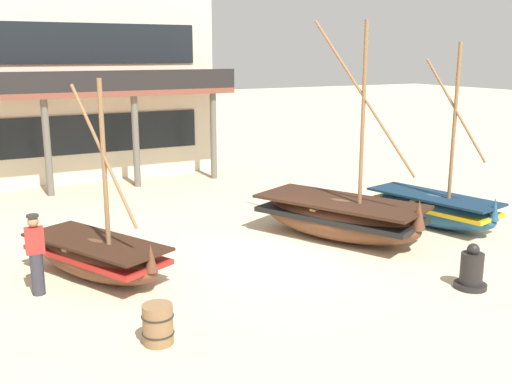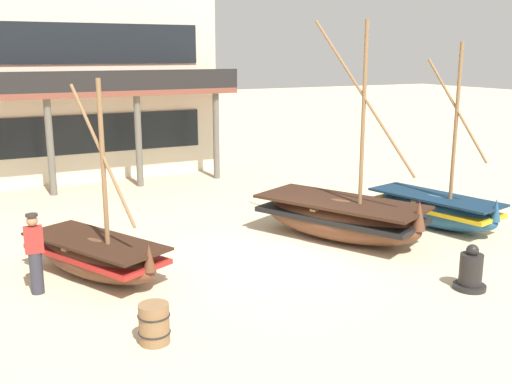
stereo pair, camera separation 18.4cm
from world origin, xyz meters
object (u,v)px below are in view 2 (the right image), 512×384
at_px(fisherman_by_hull, 35,255).
at_px(wooden_barrel, 154,324).
at_px(fishing_boat_far_right, 435,209).
at_px(capstan_winch, 471,272).
at_px(fishing_boat_centre_large, 341,217).
at_px(fishing_boat_near_left, 96,255).
at_px(harbor_building_main, 63,45).

bearing_deg(fisherman_by_hull, wooden_barrel, -65.40).
height_order(fishing_boat_far_right, fisherman_by_hull, fishing_boat_far_right).
xyz_separation_m(fisherman_by_hull, capstan_winch, (8.02, -3.93, -0.45)).
distance_m(fishing_boat_far_right, wooden_barrel, 9.73).
bearing_deg(fishing_boat_centre_large, fishing_boat_far_right, -4.52).
height_order(fishing_boat_centre_large, wooden_barrel, fishing_boat_centre_large).
distance_m(fishing_boat_near_left, harbor_building_main, 14.37).
height_order(capstan_winch, harbor_building_main, harbor_building_main).
height_order(fishing_boat_centre_large, capstan_winch, fishing_boat_centre_large).
xyz_separation_m(fishing_boat_centre_large, wooden_barrel, (-6.17, -3.31, -0.24)).
bearing_deg(fishing_boat_centre_large, fisherman_by_hull, -178.97).
height_order(fishing_boat_centre_large, fisherman_by_hull, fishing_boat_centre_large).
height_order(capstan_winch, wooden_barrel, capstan_winch).
bearing_deg(fisherman_by_hull, fishing_boat_far_right, -0.57).
bearing_deg(fisherman_by_hull, harbor_building_main, 76.70).
bearing_deg(fishing_boat_far_right, harbor_building_main, 117.96).
bearing_deg(wooden_barrel, fishing_boat_far_right, 18.35).
relative_size(fishing_boat_far_right, wooden_barrel, 7.27).
bearing_deg(fisherman_by_hull, fishing_boat_near_left, 17.32).
bearing_deg(harbor_building_main, fishing_boat_near_left, -98.37).
relative_size(fishing_boat_centre_large, harbor_building_main, 0.50).
bearing_deg(fishing_boat_near_left, fisherman_by_hull, -162.68).
bearing_deg(fishing_boat_near_left, capstan_winch, -32.79).
bearing_deg(wooden_barrel, fisherman_by_hull, 114.60).
xyz_separation_m(fishing_boat_near_left, fishing_boat_centre_large, (6.33, -0.27, 0.11)).
relative_size(fishing_boat_near_left, wooden_barrel, 6.17).
bearing_deg(harbor_building_main, fishing_boat_far_right, -62.04).
height_order(fishing_boat_near_left, harbor_building_main, harbor_building_main).
bearing_deg(capstan_winch, harbor_building_main, 104.94).
distance_m(fishing_boat_far_right, capstan_winch, 4.66).
bearing_deg(wooden_barrel, fishing_boat_near_left, 92.49).
bearing_deg(wooden_barrel, harbor_building_main, 83.88).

